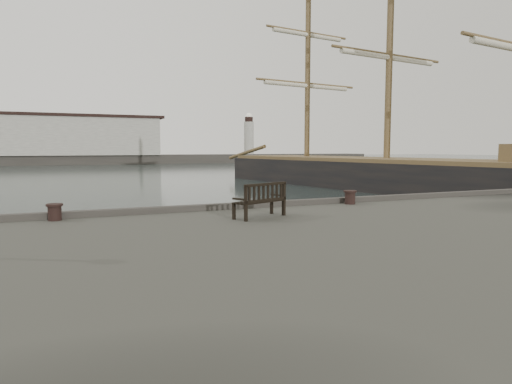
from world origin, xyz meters
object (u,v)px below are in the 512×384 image
bench (260,207)px  bollard_right (350,197)px  tall_ship_main (386,180)px  bollard_left (55,212)px

bench → bollard_right: size_ratio=3.68×
bollard_right → tall_ship_main: bearing=47.9°
bollard_right → bench: bearing=-158.8°
bollard_left → bollard_right: bearing=-0.6°
tall_ship_main → bollard_right: bearing=-140.4°
bollard_right → tall_ship_main: tall_ship_main is taller
bollard_left → bench: bearing=-17.8°
bench → tall_ship_main: 28.45m
bollard_left → tall_ship_main: (25.69, 18.06, -1.04)m
bench → bollard_right: bench is taller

